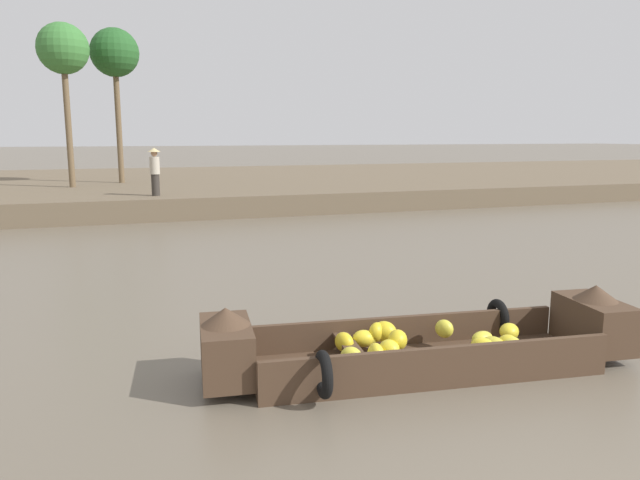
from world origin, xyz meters
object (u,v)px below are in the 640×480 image
palm_tree_near (63,51)px  vendor_person (155,169)px  banana_boat (422,345)px  palm_tree_mid (115,55)px

palm_tree_near → vendor_person: size_ratio=3.87×
banana_boat → vendor_person: 15.54m
vendor_person → palm_tree_mid: bearing=99.4°
banana_boat → vendor_person: (-2.20, 15.32, 1.38)m
banana_boat → palm_tree_near: size_ratio=0.85×
palm_tree_near → palm_tree_mid: bearing=42.8°
palm_tree_mid → vendor_person: bearing=-80.6°
palm_tree_near → banana_boat: bearing=-75.4°
banana_boat → palm_tree_near: (-5.20, 20.00, 5.78)m
palm_tree_near → vendor_person: palm_tree_near is taller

